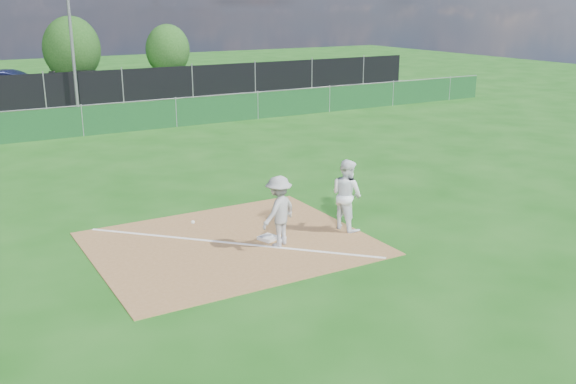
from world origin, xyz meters
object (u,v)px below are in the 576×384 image
Objects in this scene: car_right at (93,82)px; runner at (347,195)px; light_pole at (70,28)px; tree_mid at (72,49)px; car_mid at (13,85)px; play_at_first at (279,211)px; first_base at (268,238)px; tree_right at (168,50)px.

runner is at bearing -167.54° from car_right.
runner is at bearing -86.57° from light_pole.
tree_mid reaches higher than car_right.
car_mid is 0.99× the size of car_right.
light_pole is 22.57m from play_at_first.
car_right is at bearing 84.57° from play_at_first.
first_base is 0.08× the size of car_right.
tree_right is at bearing -22.67° from runner.
light_pole is 22.29m from first_base.
car_mid is (-1.74, 26.90, 0.73)m from first_base.
play_at_first reaches higher than car_right.
runner is (1.94, 0.16, 0.04)m from play_at_first.
car_right is (1.96, 4.64, -3.29)m from light_pole.
runner reaches higher than car_mid.
runner is at bearing -91.42° from tree_mid.
car_mid is at bearing -151.64° from tree_right.
first_base is 26.70m from car_right.
car_mid is (-1.79, 27.31, -0.02)m from play_at_first.
car_mid is 7.20m from tree_mid.
first_base is at bearing 72.94° from runner.
runner is 27.41m from car_mid.
car_right is at bearing 84.37° from first_base.
runner reaches higher than play_at_first.
car_right is (2.62, 26.56, 0.65)m from first_base.
tree_mid is (4.54, 5.39, 1.47)m from car_mid.
runner is 34.21m from tree_right.
tree_mid reaches higher than car_mid.
first_base is at bearing 97.10° from play_at_first.
tree_mid reaches higher than first_base.
light_pole is at bearing 88.27° from first_base.
car_right reaches higher than first_base.
first_base is 0.14× the size of play_at_first.
tree_mid is at bearing 85.20° from play_at_first.
tree_mid reaches higher than play_at_first.
tree_right is at bearing 73.68° from first_base.
light_pole is 6.01m from car_right.
runner is 0.46× the size of tree_right.
first_base is 2.16m from runner.
car_mid is 4.37m from car_right.
light_pole is 10.72m from tree_mid.
light_pole is 3.08× the size of play_at_first.
runner is at bearing -103.00° from tree_right.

